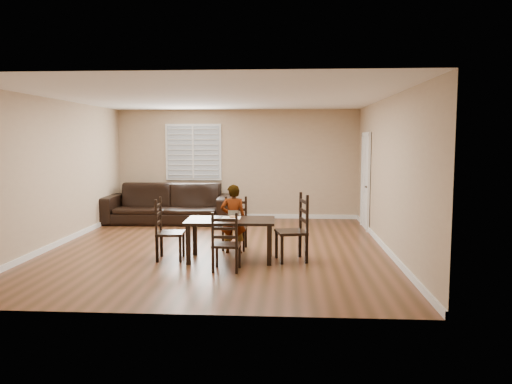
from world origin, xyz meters
TOP-DOWN VIEW (x-y plane):
  - ground at (0.00, 0.00)m, footprint 7.00×7.00m
  - room at (0.04, 0.18)m, footprint 6.04×7.04m
  - dining_table at (0.33, -0.92)m, footprint 1.45×0.84m
  - chair_near at (0.31, -0.00)m, footprint 0.44×0.41m
  - chair_far at (0.34, -1.68)m, footprint 0.42×0.39m
  - chair_left at (-0.78, -0.95)m, footprint 0.46×0.49m
  - chair_right at (1.44, -0.87)m, footprint 0.56×0.58m
  - child at (0.31, -0.40)m, footprint 0.46×0.32m
  - napkin at (0.32, -0.76)m, footprint 0.31×0.31m
  - donut at (0.34, -0.76)m, footprint 0.10×0.10m
  - sofa at (-1.57, 2.68)m, footprint 3.17×1.31m

SIDE VIEW (x-z plane):
  - ground at x=0.00m, z-range 0.00..0.00m
  - chair_far at x=0.34m, z-range -0.04..0.86m
  - chair_near at x=0.31m, z-range -0.04..0.89m
  - sofa at x=-1.57m, z-range 0.00..0.92m
  - chair_left at x=-0.78m, z-range -0.05..0.97m
  - chair_right at x=1.44m, z-range -0.05..1.05m
  - dining_table at x=0.33m, z-range 0.25..0.92m
  - child at x=0.31m, z-range 0.00..1.20m
  - napkin at x=0.32m, z-range 0.67..0.68m
  - donut at x=0.34m, z-range 0.68..0.71m
  - room at x=0.04m, z-range 0.45..3.17m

